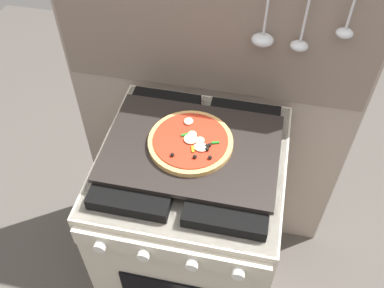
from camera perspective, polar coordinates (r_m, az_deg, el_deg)
ground_plane at (r=2.13m, az=0.00°, el=-16.84°), size 4.00×4.00×0.00m
kitchen_backsplash at (r=1.67m, az=2.45°, el=5.18°), size 1.10×0.09×1.55m
stove at (r=1.73m, az=-0.01°, el=-10.60°), size 0.60×0.64×0.90m
baking_tray at (r=1.36m, az=0.00°, el=-0.51°), size 0.54×0.38×0.02m
pizza_left at (r=1.35m, az=-0.17°, el=0.30°), size 0.26×0.26×0.03m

